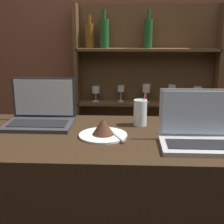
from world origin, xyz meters
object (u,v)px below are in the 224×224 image
(laptop_near, at_px, (41,115))
(laptop_far, at_px, (199,133))
(cake_plate, at_px, (103,130))
(water_glass, at_px, (140,113))

(laptop_near, height_order, laptop_far, same)
(laptop_far, distance_m, cake_plate, 0.41)
(water_glass, bearing_deg, laptop_near, -179.23)
(laptop_near, bearing_deg, water_glass, 0.77)
(cake_plate, distance_m, water_glass, 0.25)
(cake_plate, bearing_deg, water_glass, 45.97)
(laptop_near, bearing_deg, laptop_far, -19.14)
(laptop_far, relative_size, water_glass, 1.61)
(laptop_far, bearing_deg, laptop_near, 160.86)
(laptop_near, height_order, cake_plate, laptop_near)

